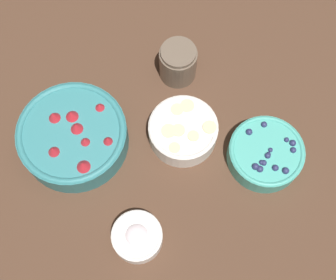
% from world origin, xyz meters
% --- Properties ---
extents(ground_plane, '(4.00, 4.00, 0.00)m').
position_xyz_m(ground_plane, '(0.00, 0.00, 0.00)').
color(ground_plane, '#4C3323').
extents(bowl_strawberries, '(0.25, 0.25, 0.09)m').
position_xyz_m(bowl_strawberries, '(0.14, -0.19, 0.04)').
color(bowl_strawberries, teal).
rests_on(bowl_strawberries, ground_plane).
extents(bowl_blueberries, '(0.17, 0.17, 0.06)m').
position_xyz_m(bowl_blueberries, '(-0.04, 0.21, 0.03)').
color(bowl_blueberries, '#47AD9E').
rests_on(bowl_blueberries, ground_plane).
extents(bowl_bananas, '(0.16, 0.16, 0.06)m').
position_xyz_m(bowl_bananas, '(-0.00, 0.02, 0.03)').
color(bowl_bananas, white).
rests_on(bowl_bananas, ground_plane).
extents(bowl_cream, '(0.11, 0.11, 0.06)m').
position_xyz_m(bowl_cream, '(0.26, 0.05, 0.03)').
color(bowl_cream, white).
rests_on(bowl_cream, ground_plane).
extents(jar_chocolate, '(0.09, 0.09, 0.10)m').
position_xyz_m(jar_chocolate, '(-0.14, -0.07, 0.04)').
color(jar_chocolate, brown).
rests_on(jar_chocolate, ground_plane).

